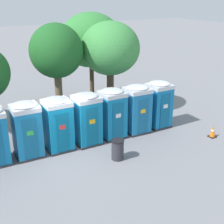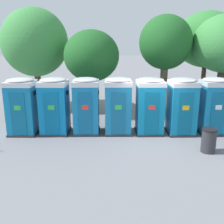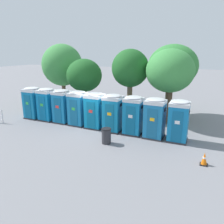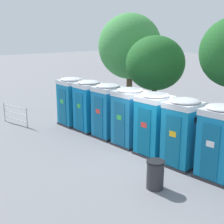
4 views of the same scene
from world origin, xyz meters
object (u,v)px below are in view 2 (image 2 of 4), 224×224
portapotty_1 (54,106)px  trash_can (209,140)px  portapotty_6 (213,106)px  street_tree_3 (207,40)px  street_tree_2 (92,56)px  portapotty_0 (22,106)px  portapotty_5 (182,106)px  street_tree_0 (35,43)px  street_tree_4 (166,43)px  portapotty_2 (86,106)px  portapotty_3 (118,106)px  portapotty_4 (150,106)px

portapotty_1 → trash_can: (6.12, -2.44, -0.82)m
portapotty_6 → street_tree_3: size_ratio=0.44×
street_tree_2 → trash_can: (4.50, -5.57, -2.80)m
portapotty_1 → trash_can: 6.64m
portapotty_0 → portapotty_1: same height
portapotty_5 → trash_can: 2.29m
street_tree_0 → street_tree_4: (7.48, -1.65, -0.02)m
portapotty_1 → street_tree_2: street_tree_2 is taller
portapotty_6 → street_tree_3: (1.60, 5.32, 2.84)m
portapotty_2 → portapotty_3: same height
portapotty_1 → portapotty_5: same height
portapotty_5 → street_tree_2: bearing=139.5°
street_tree_4 → portapotty_1: bearing=-150.5°
portapotty_0 → portapotty_5: size_ratio=1.00×
portapotty_5 → street_tree_4: size_ratio=0.46×
portapotty_4 → street_tree_2: street_tree_2 is taller
street_tree_3 → trash_can: street_tree_3 is taller
portapotty_2 → portapotty_3: size_ratio=1.00×
street_tree_2 → trash_can: size_ratio=5.05×
portapotty_1 → street_tree_0: 5.84m
street_tree_0 → street_tree_4: bearing=-12.5°
portapotty_2 → portapotty_5: (4.26, -0.29, -0.00)m
portapotty_6 → street_tree_0: street_tree_0 is taller
portapotty_3 → street_tree_3: bearing=41.0°
portapotty_3 → street_tree_3: (5.87, 5.11, 2.84)m
portapotty_3 → street_tree_0: size_ratio=0.42×
street_tree_4 → trash_can: size_ratio=5.90×
portapotty_4 → street_tree_3: street_tree_3 is taller
portapotty_4 → trash_can: portapotty_4 is taller
portapotty_3 → street_tree_4: bearing=49.5°
portapotty_5 → street_tree_2: 5.70m
portapotty_2 → street_tree_4: bearing=37.4°
street_tree_0 → street_tree_2: 3.88m
trash_can → portapotty_6: bearing=64.9°
portapotty_0 → street_tree_4: bearing=24.3°
portapotty_6 → portapotty_5: bearing=-179.6°
portapotty_5 → street_tree_0: bearing=145.0°
portapotty_2 → portapotty_5: bearing=-4.0°
portapotty_1 → portapotty_2: bearing=-1.7°
street_tree_4 → portapotty_5: bearing=-90.3°
portapotty_2 → portapotty_4: 2.85m
portapotty_5 → street_tree_4: bearing=89.7°
portapotty_2 → trash_can: (4.70, -2.39, -0.82)m
portapotty_4 → street_tree_3: 7.42m
portapotty_5 → trash_can: (0.44, -2.10, -0.82)m
portapotty_4 → street_tree_4: street_tree_4 is taller
trash_can → portapotty_4: bearing=129.9°
portapotty_3 → street_tree_2: 4.00m
portapotty_2 → portapotty_4: size_ratio=1.00×
trash_can → portapotty_1: bearing=158.3°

